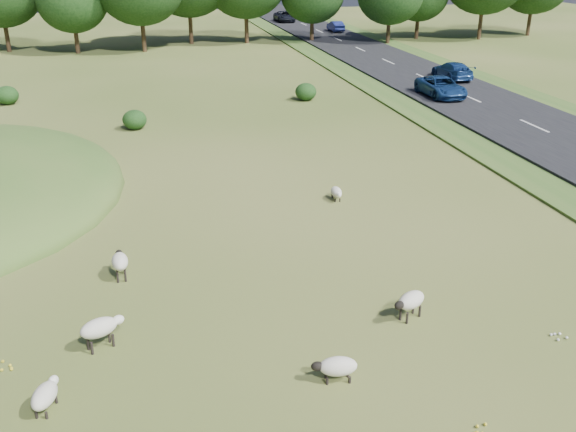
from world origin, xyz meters
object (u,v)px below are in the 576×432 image
object	(u,v)px
sheep_4	(45,395)
sheep_5	(120,261)
car_4	(336,26)
sheep_3	(336,192)
car_3	(452,70)
sheep_0	(100,328)
car_2	(284,16)
sheep_1	(410,301)
car_5	(441,87)
sheep_2	(337,366)

from	to	relation	value
sheep_4	sheep_5	xyz separation A→B (m)	(1.67, 6.40, 0.18)
sheep_5	car_4	distance (m)	66.08
sheep_3	car_3	xyz separation A→B (m)	(16.92, 23.23, 0.56)
sheep_0	car_2	bearing A→B (deg)	48.85
sheep_1	car_3	size ratio (longest dim) A/B	0.27
sheep_5	car_2	xyz separation A→B (m)	(22.18, 73.32, 0.36)
sheep_3	sheep_4	world-z (taller)	sheep_4
car_2	car_5	size ratio (longest dim) A/B	1.04
sheep_0	sheep_2	size ratio (longest dim) A/B	1.07
sheep_0	sheep_4	world-z (taller)	sheep_0
sheep_4	sheep_5	distance (m)	6.61
sheep_1	sheep_5	size ratio (longest dim) A/B	1.02
sheep_1	car_2	distance (m)	79.11
sheep_3	car_4	xyz separation A→B (m)	(16.92, 55.59, 0.51)
car_3	car_4	world-z (taller)	car_3
sheep_4	sheep_0	bearing A→B (deg)	-9.64
sheep_0	sheep_5	size ratio (longest dim) A/B	1.08
sheep_2	car_4	size ratio (longest dim) A/B	0.32
car_3	car_5	world-z (taller)	car_5
sheep_5	car_5	bearing A→B (deg)	-47.67
sheep_2	car_2	world-z (taller)	car_2
sheep_2	sheep_3	bearing A→B (deg)	-99.31
sheep_1	car_5	distance (m)	30.40
sheep_1	car_3	world-z (taller)	car_3
sheep_1	car_4	bearing A→B (deg)	-132.95
sheep_0	sheep_4	xyz separation A→B (m)	(-1.20, -2.35, -0.21)
car_4	car_3	bearing A→B (deg)	90.00
car_3	sheep_4	bearing A→B (deg)	51.52
sheep_4	car_5	distance (m)	37.47
sheep_2	car_4	distance (m)	70.73
sheep_2	sheep_3	world-z (taller)	sheep_2
sheep_2	car_5	distance (m)	33.87
sheep_3	sheep_2	bearing A→B (deg)	-14.81
sheep_0	car_2	size ratio (longest dim) A/B	0.25
car_2	car_3	size ratio (longest dim) A/B	1.10
sheep_1	sheep_2	size ratio (longest dim) A/B	1.02
sheep_1	sheep_4	size ratio (longest dim) A/B	1.02
sheep_1	car_5	xyz separation A→B (m)	(13.84, 27.06, 0.32)
sheep_5	car_2	size ratio (longest dim) A/B	0.24
sheep_0	sheep_1	world-z (taller)	sheep_0
sheep_0	sheep_5	bearing A→B (deg)	58.46
car_3	car_5	size ratio (longest dim) A/B	0.95
sheep_2	sheep_5	size ratio (longest dim) A/B	1.01
sheep_1	car_2	size ratio (longest dim) A/B	0.24
sheep_5	car_3	size ratio (longest dim) A/B	0.26
sheep_3	sheep_5	bearing A→B (deg)	-58.13
sheep_0	sheep_1	xyz separation A→B (m)	(8.82, -0.52, -0.03)
sheep_4	sheep_5	bearing A→B (deg)	2.71
sheep_3	car_5	xyz separation A→B (m)	(13.12, 17.33, 0.57)
sheep_3	car_4	distance (m)	58.11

